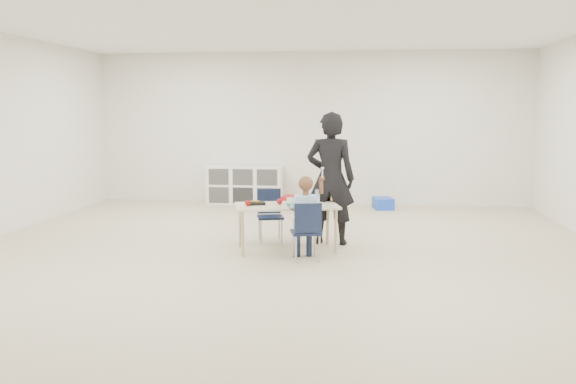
# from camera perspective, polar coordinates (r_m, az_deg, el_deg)

# --- Properties ---
(room) EXTENTS (9.00, 9.02, 2.80)m
(room) POSITION_cam_1_polar(r_m,az_deg,el_deg) (6.87, -1.22, 4.89)
(room) COLOR #B4A98A
(room) RESTS_ON ground
(table) EXTENTS (1.37, 0.93, 0.57)m
(table) POSITION_cam_1_polar(r_m,az_deg,el_deg) (7.57, -0.11, -3.31)
(table) COLOR beige
(table) RESTS_ON ground
(chair_near) EXTENTS (0.40, 0.39, 0.69)m
(chair_near) POSITION_cam_1_polar(r_m,az_deg,el_deg) (7.07, 1.68, -3.67)
(chair_near) COLOR #101932
(chair_near) RESTS_ON ground
(chair_far) EXTENTS (0.40, 0.39, 0.69)m
(chair_far) POSITION_cam_1_polar(r_m,az_deg,el_deg) (8.07, -1.67, -2.25)
(chair_far) COLOR #101932
(chair_far) RESTS_ON ground
(child) EXTENTS (0.56, 0.56, 1.09)m
(child) POSITION_cam_1_polar(r_m,az_deg,el_deg) (7.03, 1.69, -2.08)
(child) COLOR #BCE0FF
(child) RESTS_ON chair_near
(lunch_tray_near) EXTENTS (0.25, 0.21, 0.03)m
(lunch_tray_near) POSITION_cam_1_polar(r_m,az_deg,el_deg) (7.57, 0.75, -1.02)
(lunch_tray_near) COLOR black
(lunch_tray_near) RESTS_ON table
(lunch_tray_far) EXTENTS (0.25, 0.21, 0.03)m
(lunch_tray_far) POSITION_cam_1_polar(r_m,az_deg,el_deg) (7.54, -3.01, -1.07)
(lunch_tray_far) COLOR black
(lunch_tray_far) RESTS_ON table
(milk_carton) EXTENTS (0.09, 0.09, 0.10)m
(milk_carton) POSITION_cam_1_polar(r_m,az_deg,el_deg) (7.38, 0.18, -0.98)
(milk_carton) COLOR white
(milk_carton) RESTS_ON table
(bread_roll) EXTENTS (0.09, 0.09, 0.07)m
(bread_roll) POSITION_cam_1_polar(r_m,az_deg,el_deg) (7.49, 2.40, -0.98)
(bread_roll) COLOR tan
(bread_roll) RESTS_ON table
(apple_near) EXTENTS (0.07, 0.07, 0.07)m
(apple_near) POSITION_cam_1_polar(r_m,az_deg,el_deg) (7.54, -0.80, -0.89)
(apple_near) COLOR maroon
(apple_near) RESTS_ON table
(apple_far) EXTENTS (0.07, 0.07, 0.07)m
(apple_far) POSITION_cam_1_polar(r_m,az_deg,el_deg) (7.43, -3.78, -1.04)
(apple_far) COLOR maroon
(apple_far) RESTS_ON table
(cubby_shelf) EXTENTS (1.40, 0.40, 0.70)m
(cubby_shelf) POSITION_cam_1_polar(r_m,az_deg,el_deg) (11.37, -4.06, 0.65)
(cubby_shelf) COLOR white
(cubby_shelf) RESTS_ON ground
(adult) EXTENTS (0.66, 0.46, 1.71)m
(adult) POSITION_cam_1_polar(r_m,az_deg,el_deg) (7.88, 4.00, 1.26)
(adult) COLOR black
(adult) RESTS_ON ground
(bin_red) EXTENTS (0.45, 0.52, 0.22)m
(bin_red) POSITION_cam_1_polar(r_m,az_deg,el_deg) (10.85, 0.44, -0.95)
(bin_red) COLOR #AD111A
(bin_red) RESTS_ON ground
(bin_yellow) EXTENTS (0.48, 0.56, 0.23)m
(bin_yellow) POSITION_cam_1_polar(r_m,az_deg,el_deg) (10.75, 3.18, -1.00)
(bin_yellow) COLOR yellow
(bin_yellow) RESTS_ON ground
(bin_blue) EXTENTS (0.39, 0.46, 0.20)m
(bin_blue) POSITION_cam_1_polar(r_m,az_deg,el_deg) (10.90, 8.89, -1.05)
(bin_blue) COLOR blue
(bin_blue) RESTS_ON ground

